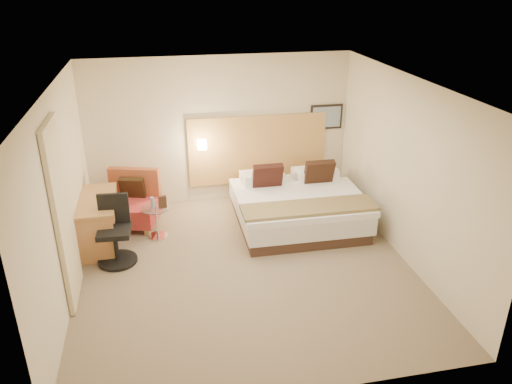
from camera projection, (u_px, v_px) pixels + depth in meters
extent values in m
cube|color=#76654F|center=(245.00, 267.00, 7.40)|extent=(4.80, 5.00, 0.02)
cube|color=white|center=(244.00, 84.00, 6.29)|extent=(4.80, 5.00, 0.02)
cube|color=beige|center=(220.00, 130.00, 9.09)|extent=(4.80, 0.02, 2.70)
cube|color=beige|center=(294.00, 287.00, 4.60)|extent=(4.80, 0.02, 2.70)
cube|color=beige|center=(60.00, 198.00, 6.40)|extent=(0.02, 5.00, 2.70)
cube|color=beige|center=(406.00, 170.00, 7.29)|extent=(0.02, 5.00, 2.70)
cube|color=tan|center=(258.00, 149.00, 9.35)|extent=(2.60, 0.04, 1.30)
cube|color=black|center=(326.00, 117.00, 9.37)|extent=(0.62, 0.03, 0.47)
cube|color=#758CA1|center=(327.00, 117.00, 9.36)|extent=(0.54, 0.01, 0.39)
cylinder|color=white|center=(202.00, 144.00, 9.03)|extent=(0.02, 0.12, 0.02)
cube|color=#FDEBC5|center=(202.00, 145.00, 8.97)|extent=(0.15, 0.15, 0.15)
cube|color=beige|center=(63.00, 215.00, 6.24)|extent=(0.06, 0.90, 2.42)
cylinder|color=#7BA1BE|center=(153.00, 203.00, 7.97)|extent=(0.07, 0.07, 0.19)
cube|color=#3E2619|center=(162.00, 202.00, 7.97)|extent=(0.13, 0.07, 0.21)
cube|color=#3B271D|center=(296.00, 218.00, 8.65)|extent=(2.00, 2.00, 0.18)
cube|color=silver|center=(297.00, 205.00, 8.55)|extent=(2.06, 2.06, 0.31)
cube|color=white|center=(302.00, 201.00, 8.21)|extent=(2.12, 1.49, 0.10)
cube|color=white|center=(260.00, 177.00, 9.05)|extent=(0.72, 0.40, 0.18)
cube|color=silver|center=(312.00, 173.00, 9.22)|extent=(0.72, 0.40, 0.18)
cube|color=white|center=(263.00, 178.00, 8.77)|extent=(0.72, 0.40, 0.18)
cube|color=white|center=(317.00, 174.00, 8.94)|extent=(0.72, 0.40, 0.18)
cube|color=black|center=(267.00, 178.00, 8.56)|extent=(0.51, 0.28, 0.52)
cube|color=black|center=(319.00, 174.00, 8.72)|extent=(0.51, 0.28, 0.52)
cube|color=orange|center=(309.00, 208.00, 7.82)|extent=(2.15, 0.58, 0.05)
cube|color=tan|center=(106.00, 230.00, 8.32)|extent=(0.11, 0.11, 0.11)
cube|color=#A67D4E|center=(148.00, 232.00, 8.27)|extent=(0.11, 0.11, 0.11)
cube|color=tan|center=(118.00, 214.00, 8.88)|extent=(0.11, 0.11, 0.11)
cube|color=#A7904E|center=(157.00, 215.00, 8.83)|extent=(0.11, 0.11, 0.11)
cube|color=#A82E2D|center=(131.00, 211.00, 8.49)|extent=(1.06, 0.98, 0.33)
cube|color=#964728|center=(134.00, 182.00, 8.61)|extent=(0.88, 0.37, 0.49)
cube|color=black|center=(133.00, 189.00, 8.53)|extent=(0.46, 0.31, 0.43)
cylinder|color=silver|center=(158.00, 236.00, 8.23)|extent=(0.38, 0.38, 0.02)
cylinder|color=silver|center=(157.00, 222.00, 8.13)|extent=(0.04, 0.04, 0.49)
cylinder|color=white|center=(156.00, 208.00, 8.02)|extent=(0.56, 0.56, 0.01)
cube|color=#AB7B43|center=(96.00, 200.00, 7.71)|extent=(0.60, 1.27, 0.04)
cube|color=#C1804B|center=(97.00, 241.00, 7.34)|extent=(0.53, 0.05, 0.75)
cube|color=#AC6F43|center=(101.00, 207.00, 8.39)|extent=(0.53, 0.05, 0.75)
cube|color=#C37B4C|center=(100.00, 205.00, 7.75)|extent=(0.49, 1.19, 0.11)
cylinder|color=black|center=(118.00, 260.00, 7.50)|extent=(0.62, 0.62, 0.04)
cylinder|color=black|center=(116.00, 246.00, 7.40)|extent=(0.07, 0.07, 0.45)
cube|color=black|center=(114.00, 231.00, 7.30)|extent=(0.50, 0.50, 0.08)
cube|color=black|center=(114.00, 208.00, 7.38)|extent=(0.45, 0.08, 0.47)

